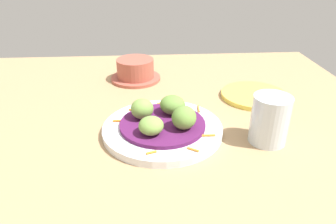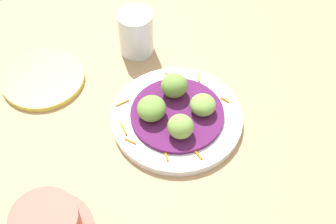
% 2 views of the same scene
% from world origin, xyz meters
% --- Properties ---
extents(table_surface, '(1.10, 1.10, 0.02)m').
position_xyz_m(table_surface, '(0.00, 0.00, 0.01)').
color(table_surface, tan).
rests_on(table_surface, ground).
extents(main_plate, '(0.23, 0.23, 0.01)m').
position_xyz_m(main_plate, '(-0.05, -0.04, 0.03)').
color(main_plate, silver).
rests_on(main_plate, table_surface).
extents(cabbage_bed, '(0.17, 0.17, 0.01)m').
position_xyz_m(cabbage_bed, '(-0.05, -0.04, 0.04)').
color(cabbage_bed, '#51194C').
rests_on(cabbage_bed, main_plate).
extents(carrot_garnish, '(0.19, 0.20, 0.00)m').
position_xyz_m(carrot_garnish, '(-0.06, -0.06, 0.04)').
color(carrot_garnish, orange).
rests_on(carrot_garnish, main_plate).
extents(guac_scoop_left, '(0.07, 0.07, 0.04)m').
position_xyz_m(guac_scoop_left, '(-0.07, -0.08, 0.06)').
color(guac_scoop_left, olive).
rests_on(guac_scoop_left, cabbage_bed).
extents(guac_scoop_center, '(0.06, 0.06, 0.04)m').
position_xyz_m(guac_scoop_center, '(-0.01, -0.07, 0.06)').
color(guac_scoop_center, '#759E47').
rests_on(guac_scoop_center, cabbage_bed).
extents(guac_scoop_right, '(0.06, 0.06, 0.03)m').
position_xyz_m(guac_scoop_right, '(-0.02, -0.01, 0.06)').
color(guac_scoop_right, '#759E47').
rests_on(guac_scoop_right, cabbage_bed).
extents(guac_scoop_back, '(0.06, 0.06, 0.04)m').
position_xyz_m(guac_scoop_back, '(-0.08, -0.02, 0.06)').
color(guac_scoop_back, olive).
rests_on(guac_scoop_back, cabbage_bed).
extents(side_plate_small, '(0.16, 0.16, 0.01)m').
position_xyz_m(side_plate_small, '(-0.28, -0.19, 0.03)').
color(side_plate_small, '#E0CC4C').
rests_on(side_plate_small, table_surface).
extents(terracotta_bowl, '(0.13, 0.13, 0.06)m').
position_xyz_m(terracotta_bowl, '(0.01, -0.33, 0.05)').
color(terracotta_bowl, '#A85142').
rests_on(terracotta_bowl, table_surface).
extents(water_glass, '(0.07, 0.07, 0.09)m').
position_xyz_m(water_glass, '(-0.24, 0.00, 0.07)').
color(water_glass, silver).
rests_on(water_glass, table_surface).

